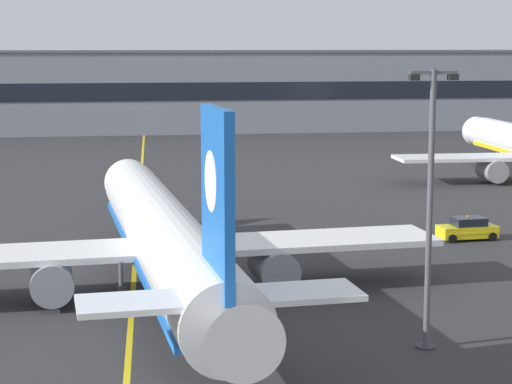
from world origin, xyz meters
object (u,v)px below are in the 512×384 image
at_px(airliner_foreground, 164,238).
at_px(apron_lamp_post, 430,205).
at_px(service_car_third, 467,229).
at_px(safety_cone_by_nose_gear, 155,235).

height_order(airliner_foreground, apron_lamp_post, apron_lamp_post).
bearing_deg(airliner_foreground, apron_lamp_post, -42.84).
distance_m(airliner_foreground, apron_lamp_post, 16.08).
height_order(service_car_third, safety_cone_by_nose_gear, service_car_third).
height_order(airliner_foreground, service_car_third, airliner_foreground).
xyz_separation_m(airliner_foreground, service_car_third, (22.51, 12.20, -2.60)).
xyz_separation_m(service_car_third, safety_cone_by_nose_gear, (-22.40, 3.67, -0.51)).
bearing_deg(safety_cone_by_nose_gear, apron_lamp_post, -66.74).
bearing_deg(service_car_third, apron_lamp_post, -115.65).
distance_m(apron_lamp_post, safety_cone_by_nose_gear, 29.63).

